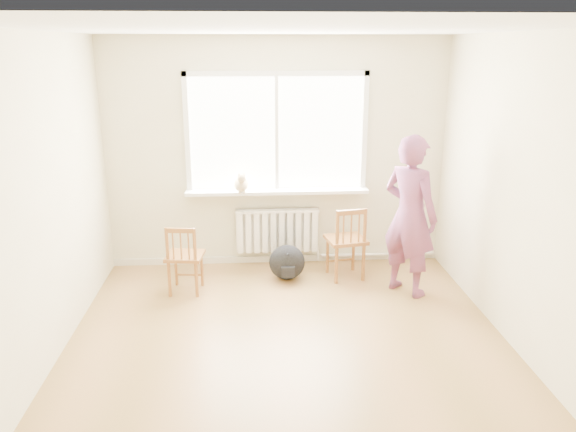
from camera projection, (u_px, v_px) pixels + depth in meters
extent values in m
plane|color=olive|center=(290.00, 357.00, 4.86)|extent=(4.50, 4.50, 0.00)
plane|color=white|center=(290.00, 29.00, 4.07)|extent=(4.50, 4.50, 0.00)
cube|color=beige|center=(277.00, 154.00, 6.61)|extent=(4.00, 0.01, 2.70)
cube|color=white|center=(277.00, 134.00, 6.52)|extent=(2.00, 0.02, 1.30)
cube|color=white|center=(276.00, 73.00, 6.30)|extent=(2.12, 0.05, 0.06)
cube|color=white|center=(187.00, 135.00, 6.43)|extent=(0.06, 0.05, 1.42)
cube|color=white|center=(364.00, 133.00, 6.57)|extent=(0.06, 0.05, 1.42)
cube|color=white|center=(277.00, 134.00, 6.50)|extent=(0.04, 0.05, 1.30)
cube|color=white|center=(277.00, 191.00, 6.63)|extent=(2.15, 0.22, 0.04)
cube|color=white|center=(277.00, 230.00, 6.83)|extent=(1.00, 0.02, 0.55)
cube|color=white|center=(277.00, 231.00, 6.79)|extent=(1.00, 0.10, 0.51)
cube|color=white|center=(277.00, 211.00, 6.71)|extent=(1.00, 0.12, 0.03)
cylinder|color=silver|center=(377.00, 254.00, 7.01)|extent=(1.40, 0.04, 0.04)
cube|color=beige|center=(277.00, 259.00, 6.98)|extent=(4.00, 0.03, 0.08)
cube|color=brown|center=(185.00, 256.00, 6.05)|extent=(0.42, 0.41, 0.04)
cylinder|color=brown|center=(202.00, 269.00, 6.24)|extent=(0.03, 0.03, 0.41)
cylinder|color=brown|center=(176.00, 268.00, 6.25)|extent=(0.03, 0.03, 0.41)
cylinder|color=brown|center=(196.00, 279.00, 5.96)|extent=(0.03, 0.03, 0.41)
cylinder|color=brown|center=(169.00, 278.00, 5.97)|extent=(0.03, 0.03, 0.41)
cylinder|color=brown|center=(196.00, 263.00, 5.91)|extent=(0.04, 0.04, 0.77)
cylinder|color=brown|center=(168.00, 263.00, 5.92)|extent=(0.04, 0.04, 0.77)
cube|color=brown|center=(180.00, 230.00, 5.81)|extent=(0.32, 0.07, 0.05)
cylinder|color=brown|center=(189.00, 245.00, 5.85)|extent=(0.02, 0.02, 0.31)
cylinder|color=brown|center=(181.00, 245.00, 5.86)|extent=(0.02, 0.02, 0.31)
cylinder|color=brown|center=(173.00, 245.00, 5.86)|extent=(0.02, 0.02, 0.31)
cube|color=brown|center=(346.00, 240.00, 6.41)|extent=(0.49, 0.47, 0.04)
cylinder|color=brown|center=(353.00, 252.00, 6.67)|extent=(0.04, 0.04, 0.45)
cylinder|color=brown|center=(327.00, 254.00, 6.59)|extent=(0.04, 0.04, 0.45)
cylinder|color=brown|center=(363.00, 262.00, 6.37)|extent=(0.04, 0.04, 0.45)
cylinder|color=brown|center=(336.00, 264.00, 6.29)|extent=(0.04, 0.04, 0.45)
cylinder|color=brown|center=(364.00, 245.00, 6.31)|extent=(0.04, 0.04, 0.86)
cylinder|color=brown|center=(337.00, 248.00, 6.23)|extent=(0.04, 0.04, 0.86)
cube|color=brown|center=(352.00, 212.00, 6.15)|extent=(0.35, 0.10, 0.06)
cylinder|color=brown|center=(359.00, 227.00, 6.23)|extent=(0.02, 0.02, 0.34)
cylinder|color=brown|center=(351.00, 228.00, 6.21)|extent=(0.02, 0.02, 0.34)
cylinder|color=brown|center=(343.00, 229.00, 6.19)|extent=(0.02, 0.02, 0.34)
imported|color=#BD403F|center=(410.00, 216.00, 5.90)|extent=(0.72, 0.75, 1.73)
ellipsoid|color=beige|center=(241.00, 184.00, 6.50)|extent=(0.19, 0.26, 0.19)
sphere|color=beige|center=(242.00, 178.00, 6.36)|extent=(0.10, 0.10, 0.10)
cone|color=beige|center=(239.00, 174.00, 6.34)|extent=(0.03, 0.03, 0.04)
cone|color=beige|center=(244.00, 174.00, 6.35)|extent=(0.03, 0.03, 0.04)
cylinder|color=beige|center=(241.00, 186.00, 6.64)|extent=(0.04, 0.17, 0.02)
cylinder|color=beige|center=(239.00, 190.00, 6.42)|extent=(0.02, 0.02, 0.09)
cylinder|color=beige|center=(244.00, 190.00, 6.43)|extent=(0.02, 0.02, 0.09)
ellipsoid|color=black|center=(287.00, 262.00, 6.42)|extent=(0.46, 0.37, 0.41)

